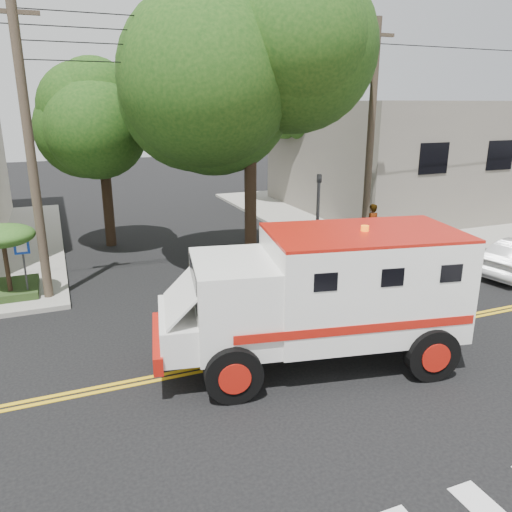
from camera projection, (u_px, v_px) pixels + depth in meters
name	position (u px, v px, depth m)	size (l,w,h in m)	color
ground	(289.00, 352.00, 12.60)	(100.00, 100.00, 0.00)	black
sidewalk_ne	(397.00, 209.00, 29.39)	(17.00, 17.00, 0.15)	gray
building_right	(417.00, 154.00, 29.47)	(14.00, 12.00, 6.00)	slate
utility_pole_left	(31.00, 158.00, 14.61)	(0.28, 0.28, 9.00)	#382D23
utility_pole_right	(370.00, 145.00, 19.04)	(0.28, 0.28, 9.00)	#382D23
tree_main	(265.00, 67.00, 16.70)	(6.08, 5.70, 9.85)	black
tree_left	(108.00, 111.00, 20.42)	(4.48, 4.20, 7.70)	black
tree_right	(312.00, 102.00, 27.98)	(4.80, 4.50, 8.20)	black
traffic_signal	(318.00, 212.00, 18.28)	(0.15, 0.18, 3.60)	#3F3F42
accessibility_sign	(24.00, 260.00, 15.46)	(0.45, 0.10, 2.02)	#3F3F42
armored_truck	(324.00, 291.00, 11.64)	(7.44, 3.90, 3.23)	white
pedestrian_a	(371.00, 226.00, 21.11)	(0.68, 0.44, 1.86)	gray
pedestrian_b	(365.00, 241.00, 19.30)	(0.76, 0.60, 1.57)	gray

